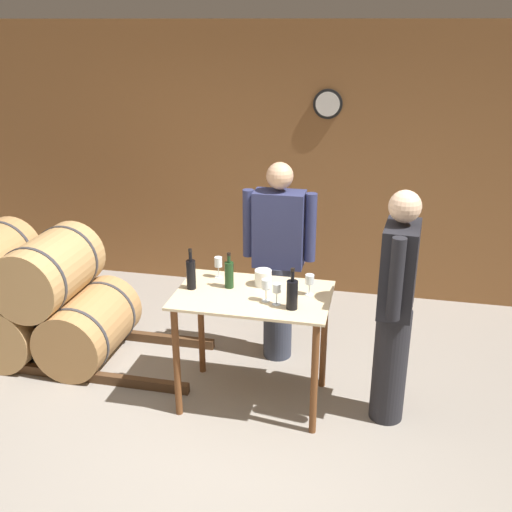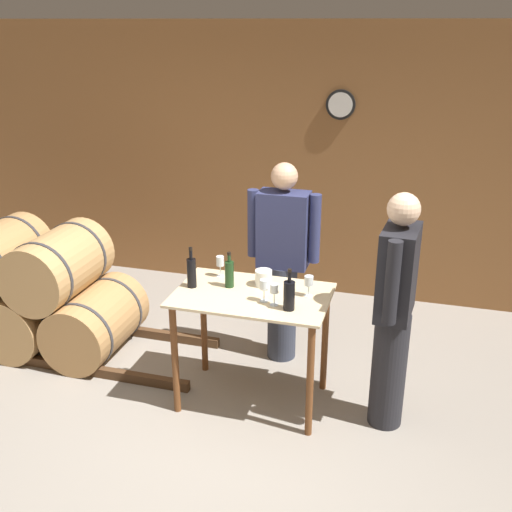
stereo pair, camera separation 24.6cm
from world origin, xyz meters
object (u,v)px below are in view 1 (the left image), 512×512
object	(u,v)px
wine_bottle_center	(292,294)
wine_glass_near_left	(218,263)
wine_bottle_left	(229,274)
ice_bucket	(263,278)
wine_glass_near_right	(277,289)
wine_glass_far_side	(310,280)
person_visitor_with_scarf	(279,259)
wine_bottle_far_left	(191,273)
wine_glass_near_center	(266,285)
person_host	(396,305)

from	to	relation	value
wine_bottle_center	wine_glass_near_left	distance (m)	0.74
wine_bottle_left	ice_bucket	distance (m)	0.25
wine_glass_near_left	wine_glass_near_right	size ratio (longest dim) A/B	1.05
wine_glass_near_left	wine_glass_near_right	world-z (taller)	wine_glass_near_left
wine_bottle_left	wine_glass_far_side	xyz separation A→B (m)	(0.58, 0.00, 0.00)
ice_bucket	person_visitor_with_scarf	bearing A→B (deg)	87.75
wine_glass_near_right	ice_bucket	xyz separation A→B (m)	(-0.15, 0.29, -0.06)
wine_bottle_far_left	wine_glass_near_left	xyz separation A→B (m)	(0.14, 0.23, -0.00)
wine_bottle_far_left	ice_bucket	xyz separation A→B (m)	(0.49, 0.16, -0.06)
wine_bottle_left	wine_glass_near_right	world-z (taller)	wine_bottle_left
wine_bottle_far_left	wine_glass_near_center	xyz separation A→B (m)	(0.57, -0.09, 0.00)
wine_glass_near_right	person_host	size ratio (longest dim) A/B	0.09
wine_glass_far_side	ice_bucket	world-z (taller)	wine_glass_far_side
wine_glass_near_left	person_visitor_with_scarf	size ratio (longest dim) A/B	0.10
wine_bottle_far_left	ice_bucket	bearing A→B (deg)	18.50
wine_glass_near_right	person_visitor_with_scarf	distance (m)	0.83
wine_glass_near_left	person_host	world-z (taller)	person_host
wine_glass_near_left	wine_bottle_left	bearing A→B (deg)	-51.67
wine_glass_near_center	ice_bucket	bearing A→B (deg)	106.06
wine_bottle_left	person_visitor_with_scarf	world-z (taller)	person_visitor_with_scarf
wine_bottle_left	wine_glass_near_right	xyz separation A→B (m)	(0.39, -0.20, 0.01)
wine_glass_far_side	ice_bucket	xyz separation A→B (m)	(-0.35, 0.09, -0.05)
person_host	wine_glass_near_left	bearing A→B (deg)	169.95
wine_bottle_center	wine_glass_near_center	distance (m)	0.21
wine_glass_near_right	wine_bottle_far_left	bearing A→B (deg)	168.95
wine_glass_near_right	person_host	distance (m)	0.81
wine_bottle_far_left	wine_glass_near_right	distance (m)	0.66
wine_bottle_center	person_host	world-z (taller)	person_host
wine_glass_near_right	wine_bottle_center	bearing A→B (deg)	-18.63
person_host	person_visitor_with_scarf	xyz separation A→B (m)	(-0.93, 0.68, -0.01)
wine_bottle_far_left	person_host	xyz separation A→B (m)	(1.44, 0.00, -0.10)
wine_bottle_center	wine_glass_near_left	xyz separation A→B (m)	(-0.62, 0.40, 0.01)
wine_glass_near_left	wine_glass_near_right	xyz separation A→B (m)	(0.51, -0.36, -0.00)
wine_bottle_left	person_visitor_with_scarf	distance (m)	0.66
wine_bottle_far_left	wine_glass_far_side	world-z (taller)	wine_bottle_far_left
wine_bottle_far_left	wine_glass_near_right	size ratio (longest dim) A/B	1.97
wine_bottle_center	wine_glass_near_left	world-z (taller)	wine_bottle_center
wine_glass_near_right	wine_glass_near_left	bearing A→B (deg)	144.74
wine_glass_far_side	person_visitor_with_scarf	xyz separation A→B (m)	(-0.33, 0.61, -0.10)
wine_glass_near_center	wine_glass_far_side	xyz separation A→B (m)	(0.28, 0.16, -0.01)
wine_glass_near_left	wine_glass_near_center	bearing A→B (deg)	-36.88
wine_bottle_center	wine_glass_near_right	xyz separation A→B (m)	(-0.11, 0.04, 0.01)
wine_glass_near_left	wine_bottle_center	bearing A→B (deg)	-32.65
person_host	wine_bottle_center	bearing A→B (deg)	-166.15
wine_glass_near_right	wine_glass_far_side	world-z (taller)	wine_glass_near_right
person_host	wine_bottle_left	bearing A→B (deg)	176.48
person_visitor_with_scarf	wine_bottle_center	bearing A→B (deg)	-73.85
wine_bottle_center	person_visitor_with_scarf	bearing A→B (deg)	106.15
wine_bottle_far_left	wine_glass_far_side	bearing A→B (deg)	5.21
wine_bottle_left	ice_bucket	world-z (taller)	wine_bottle_left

